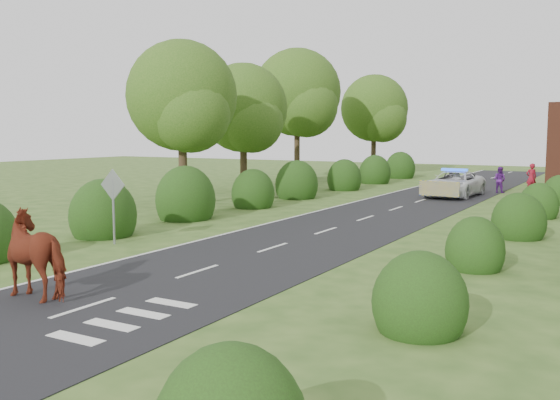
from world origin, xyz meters
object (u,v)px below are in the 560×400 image
Objects in this scene: cow at (42,260)px; pedestrian_red at (531,178)px; road_sign at (113,195)px; police_van at (454,184)px; pedestrian_purple at (500,180)px.

cow is 1.30× the size of pedestrian_red.
road_sign is 0.46× the size of police_van.
pedestrian_purple is (4.44, 30.70, -0.02)m from cow.
cow is at bearing -92.82° from police_van.
cow is at bearing -59.24° from road_sign.
road_sign is at bearing -103.09° from police_van.
pedestrian_red is at bearing -125.44° from pedestrian_purple.
police_van is 3.40× the size of pedestrian_purple.
cow is 0.43× the size of police_van.
pedestrian_purple is at bearing 6.40° from pedestrian_red.
police_van is at bearing 74.31° from road_sign.
road_sign is 1.07× the size of cow.
road_sign is 1.55× the size of pedestrian_purple.
road_sign reaches higher than pedestrian_purple.
pedestrian_purple is at bearing 169.74° from cow.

